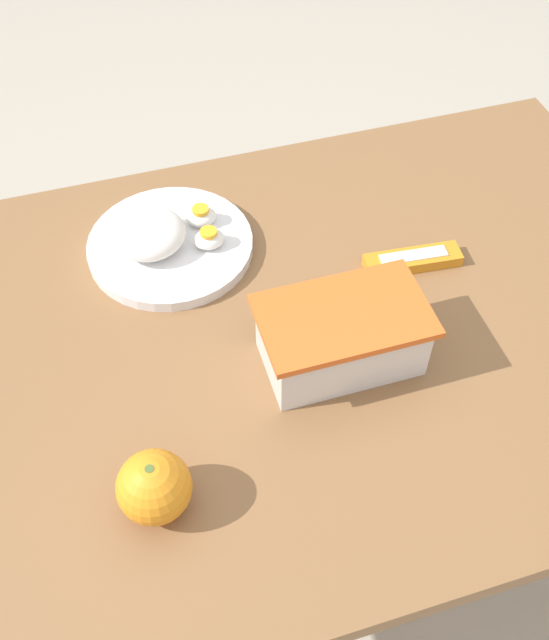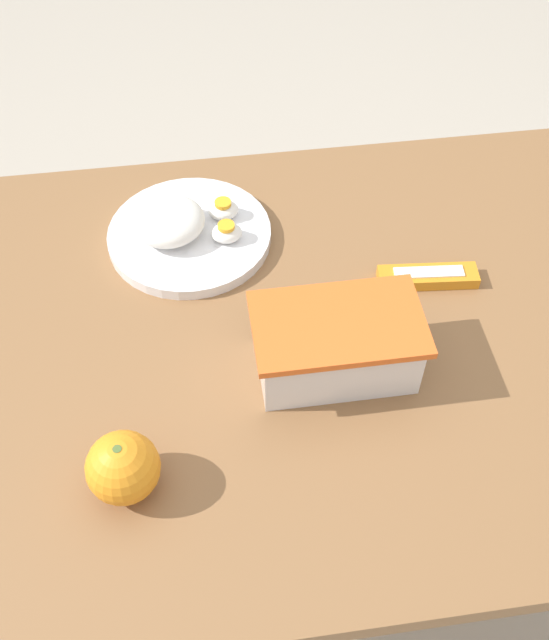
{
  "view_description": "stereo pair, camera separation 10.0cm",
  "coord_description": "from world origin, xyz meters",
  "px_view_note": "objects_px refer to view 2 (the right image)",
  "views": [
    {
      "loc": [
        0.17,
        0.6,
        1.51
      ],
      "look_at": [
        -0.02,
        -0.0,
        0.74
      ],
      "focal_mm": 42.0,
      "sensor_mm": 36.0,
      "label": 1
    },
    {
      "loc": [
        0.07,
        0.62,
        1.51
      ],
      "look_at": [
        -0.02,
        -0.0,
        0.74
      ],
      "focal_mm": 42.0,
      "sensor_mm": 36.0,
      "label": 2
    }
  ],
  "objects_px": {
    "food_container": "(336,347)",
    "candy_bar": "(428,277)",
    "orange_fruit": "(123,468)",
    "rice_plate": "(185,230)"
  },
  "relations": [
    {
      "from": "food_container",
      "to": "orange_fruit",
      "type": "xyz_separation_m",
      "value": [
        0.27,
        0.14,
        0.0
      ]
    },
    {
      "from": "orange_fruit",
      "to": "rice_plate",
      "type": "bearing_deg",
      "value": -103.04
    },
    {
      "from": "food_container",
      "to": "candy_bar",
      "type": "xyz_separation_m",
      "value": [
        -0.16,
        -0.13,
        -0.03
      ]
    },
    {
      "from": "orange_fruit",
      "to": "food_container",
      "type": "bearing_deg",
      "value": -153.42
    },
    {
      "from": "rice_plate",
      "to": "candy_bar",
      "type": "height_order",
      "value": "rice_plate"
    },
    {
      "from": "food_container",
      "to": "orange_fruit",
      "type": "bearing_deg",
      "value": 26.58
    },
    {
      "from": "orange_fruit",
      "to": "rice_plate",
      "type": "xyz_separation_m",
      "value": [
        -0.09,
        -0.4,
        -0.02
      ]
    },
    {
      "from": "orange_fruit",
      "to": "candy_bar",
      "type": "height_order",
      "value": "orange_fruit"
    },
    {
      "from": "food_container",
      "to": "candy_bar",
      "type": "distance_m",
      "value": 0.21
    },
    {
      "from": "food_container",
      "to": "candy_bar",
      "type": "bearing_deg",
      "value": -140.96
    }
  ]
}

